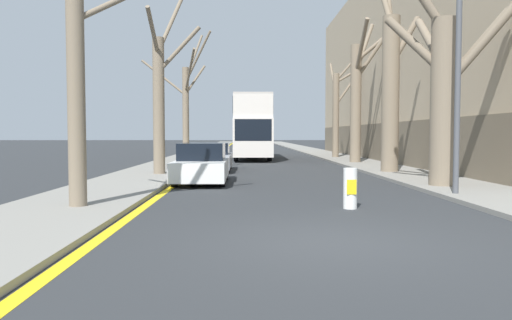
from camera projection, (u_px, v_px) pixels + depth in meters
The scene contains 17 objects.
ground_plane at pixel (330, 242), 8.31m from camera, with size 300.00×300.00×0.00m, color #2B2D30.
sidewalk_left at pixel (208, 149), 58.11m from camera, with size 3.14×120.00×0.12m, color gray.
sidewalk_right at pixel (305, 149), 58.36m from camera, with size 3.14×120.00×0.12m, color gray.
building_facade_right at pixel (445, 65), 34.03m from camera, with size 10.08×39.17×13.06m.
kerb_line_stripe at pixel (224, 150), 58.15m from camera, with size 0.24×120.00×0.01m, color yellow.
street_tree_left_0 at pixel (76, 54), 11.59m from camera, with size 4.68×2.13×8.52m.
street_tree_left_1 at pixel (160, 94), 21.22m from camera, with size 2.16×3.84×8.41m.
street_tree_left_2 at pixel (186, 104), 30.75m from camera, with size 4.59×4.35×8.16m.
street_tree_right_0 at pixel (443, 86), 16.34m from camera, with size 3.99×3.77×7.94m.
street_tree_right_1 at pixel (391, 85), 22.50m from camera, with size 1.79×2.02×9.49m.
street_tree_right_2 at pixel (358, 93), 30.06m from camera, with size 2.74×4.26×8.67m.
street_tree_right_3 at pixel (337, 109), 37.03m from camera, with size 2.55×2.30×8.41m.
double_decker_bus at pixel (252, 125), 36.42m from camera, with size 2.59×11.00×4.45m.
parked_car_0 at pixel (202, 164), 18.49m from camera, with size 1.86×4.52×1.47m.
parked_car_1 at pixel (212, 158), 24.58m from camera, with size 1.81×4.59×1.37m.
lamp_post at pixel (455, 35), 13.94m from camera, with size 1.40×0.20×8.20m.
traffic_bollard at pixel (350, 188), 12.03m from camera, with size 0.33×0.34×0.98m.
Camera 1 is at (-1.42, -8.20, 1.79)m, focal length 35.00 mm.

